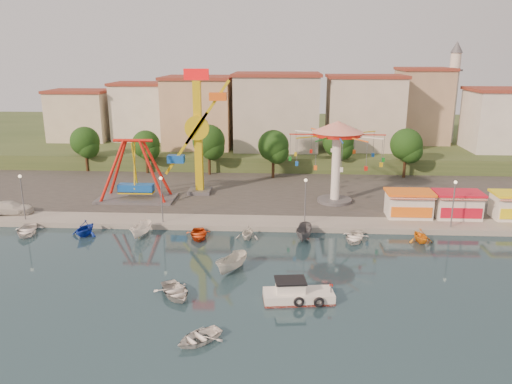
# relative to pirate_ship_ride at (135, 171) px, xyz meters

# --- Properties ---
(ground) EXTENTS (200.00, 200.00, 0.00)m
(ground) POSITION_rel_pirate_ship_ride_xyz_m (13.46, -21.50, -4.39)
(ground) COLOR #122933
(ground) RESTS_ON ground
(quay_deck) EXTENTS (200.00, 100.00, 0.60)m
(quay_deck) POSITION_rel_pirate_ship_ride_xyz_m (13.46, 40.50, -4.09)
(quay_deck) COLOR #9E998E
(quay_deck) RESTS_ON ground
(asphalt_pad) EXTENTS (90.00, 28.00, 0.01)m
(asphalt_pad) POSITION_rel_pirate_ship_ride_xyz_m (13.46, 8.50, -3.79)
(asphalt_pad) COLOR #4C4944
(asphalt_pad) RESTS_ON quay_deck
(hill_terrace) EXTENTS (200.00, 60.00, 3.00)m
(hill_terrace) POSITION_rel_pirate_ship_ride_xyz_m (13.46, 45.50, -2.89)
(hill_terrace) COLOR #384C26
(hill_terrace) RESTS_ON ground
(pirate_ship_ride) EXTENTS (10.00, 5.00, 8.00)m
(pirate_ship_ride) POSITION_rel_pirate_ship_ride_xyz_m (0.00, 0.00, 0.00)
(pirate_ship_ride) COLOR #59595E
(pirate_ship_ride) RESTS_ON quay_deck
(kamikaze_tower) EXTENTS (6.07, 3.10, 16.50)m
(kamikaze_tower) POSITION_rel_pirate_ship_ride_xyz_m (7.99, 3.47, 4.12)
(kamikaze_tower) COLOR #59595E
(kamikaze_tower) RESTS_ON quay_deck
(wave_swinger) EXTENTS (11.60, 11.60, 10.40)m
(wave_swinger) POSITION_rel_pirate_ship_ride_xyz_m (25.63, 0.48, 3.80)
(wave_swinger) COLOR #59595E
(wave_swinger) RESTS_ON quay_deck
(booth_left) EXTENTS (5.40, 3.78, 3.08)m
(booth_left) POSITION_rel_pirate_ship_ride_xyz_m (33.62, -5.01, -2.23)
(booth_left) COLOR white
(booth_left) RESTS_ON quay_deck
(booth_mid) EXTENTS (5.40, 3.78, 3.08)m
(booth_mid) POSITION_rel_pirate_ship_ride_xyz_m (39.17, -5.01, -2.23)
(booth_mid) COLOR white
(booth_mid) RESTS_ON quay_deck
(lamp_post_0) EXTENTS (0.14, 0.14, 5.00)m
(lamp_post_0) POSITION_rel_pirate_ship_ride_xyz_m (-10.54, -8.50, -1.29)
(lamp_post_0) COLOR #59595E
(lamp_post_0) RESTS_ON quay_deck
(lamp_post_1) EXTENTS (0.14, 0.14, 5.00)m
(lamp_post_1) POSITION_rel_pirate_ship_ride_xyz_m (5.46, -8.50, -1.29)
(lamp_post_1) COLOR #59595E
(lamp_post_1) RESTS_ON quay_deck
(lamp_post_2) EXTENTS (0.14, 0.14, 5.00)m
(lamp_post_2) POSITION_rel_pirate_ship_ride_xyz_m (21.46, -8.50, -1.29)
(lamp_post_2) COLOR #59595E
(lamp_post_2) RESTS_ON quay_deck
(lamp_post_3) EXTENTS (0.14, 0.14, 5.00)m
(lamp_post_3) POSITION_rel_pirate_ship_ride_xyz_m (37.46, -8.50, -1.29)
(lamp_post_3) COLOR #59595E
(lamp_post_3) RESTS_ON quay_deck
(tree_0) EXTENTS (4.60, 4.60, 7.19)m
(tree_0) POSITION_rel_pirate_ship_ride_xyz_m (-12.54, 15.48, 1.08)
(tree_0) COLOR #382314
(tree_0) RESTS_ON quay_deck
(tree_1) EXTENTS (4.35, 4.35, 6.80)m
(tree_1) POSITION_rel_pirate_ship_ride_xyz_m (-2.54, 14.74, 0.81)
(tree_1) COLOR #382314
(tree_1) RESTS_ON quay_deck
(tree_2) EXTENTS (5.02, 5.02, 7.85)m
(tree_2) POSITION_rel_pirate_ship_ride_xyz_m (7.46, 14.31, 1.52)
(tree_2) COLOR #382314
(tree_2) RESTS_ON quay_deck
(tree_3) EXTENTS (4.68, 4.68, 7.32)m
(tree_3) POSITION_rel_pirate_ship_ride_xyz_m (17.46, 12.87, 1.16)
(tree_3) COLOR #382314
(tree_3) RESTS_ON quay_deck
(tree_4) EXTENTS (4.86, 4.86, 7.60)m
(tree_4) POSITION_rel_pirate_ship_ride_xyz_m (27.46, 15.86, 1.35)
(tree_4) COLOR #382314
(tree_4) RESTS_ON quay_deck
(tree_5) EXTENTS (4.83, 4.83, 7.54)m
(tree_5) POSITION_rel_pirate_ship_ride_xyz_m (37.46, 14.04, 1.31)
(tree_5) COLOR #382314
(tree_5) RESTS_ON quay_deck
(building_0) EXTENTS (9.26, 9.53, 11.87)m
(building_0) POSITION_rel_pirate_ship_ride_xyz_m (-19.91, 24.57, 4.54)
(building_0) COLOR beige
(building_0) RESTS_ON hill_terrace
(building_1) EXTENTS (12.33, 9.01, 8.63)m
(building_1) POSITION_rel_pirate_ship_ride_xyz_m (-7.87, 29.89, 2.92)
(building_1) COLOR silver
(building_1) RESTS_ON hill_terrace
(building_2) EXTENTS (11.95, 9.28, 11.23)m
(building_2) POSITION_rel_pirate_ship_ride_xyz_m (5.27, 30.46, 4.22)
(building_2) COLOR tan
(building_2) RESTS_ON hill_terrace
(building_3) EXTENTS (12.59, 10.50, 9.20)m
(building_3) POSITION_rel_pirate_ship_ride_xyz_m (19.06, 27.31, 3.20)
(building_3) COLOR beige
(building_3) RESTS_ON hill_terrace
(building_4) EXTENTS (10.75, 9.23, 9.24)m
(building_4) POSITION_rel_pirate_ship_ride_xyz_m (32.53, 30.71, 3.22)
(building_4) COLOR beige
(building_4) RESTS_ON hill_terrace
(building_5) EXTENTS (12.77, 10.96, 11.21)m
(building_5) POSITION_rel_pirate_ship_ride_xyz_m (45.83, 28.84, 4.21)
(building_5) COLOR tan
(building_5) RESTS_ON hill_terrace
(building_6) EXTENTS (8.23, 8.98, 12.36)m
(building_6) POSITION_rel_pirate_ship_ride_xyz_m (57.61, 27.28, 4.78)
(building_6) COLOR silver
(building_6) RESTS_ON hill_terrace
(minaret) EXTENTS (2.80, 2.80, 18.00)m
(minaret) POSITION_rel_pirate_ship_ride_xyz_m (49.46, 32.50, 8.15)
(minaret) COLOR silver
(minaret) RESTS_ON hill_terrace
(cabin_motorboat) EXTENTS (5.75, 2.76, 1.95)m
(cabin_motorboat) POSITION_rel_pirate_ship_ride_xyz_m (20.20, -25.19, -3.87)
(cabin_motorboat) COLOR white
(cabin_motorboat) RESTS_ON ground
(rowboat_a) EXTENTS (4.53, 4.92, 0.83)m
(rowboat_a) POSITION_rel_pirate_ship_ride_xyz_m (10.36, -24.93, -3.98)
(rowboat_a) COLOR silver
(rowboat_a) RESTS_ON ground
(rowboat_b) EXTENTS (4.16, 4.15, 0.71)m
(rowboat_b) POSITION_rel_pirate_ship_ride_xyz_m (13.36, -31.42, -4.04)
(rowboat_b) COLOR white
(rowboat_b) RESTS_ON ground
(skiff) EXTENTS (3.42, 4.38, 1.61)m
(skiff) POSITION_rel_pirate_ship_ride_xyz_m (14.49, -20.03, -3.59)
(skiff) COLOR silver
(skiff) RESTS_ON ground
(van) EXTENTS (5.34, 2.82, 1.48)m
(van) POSITION_rel_pirate_ship_ride_xyz_m (-13.27, -6.54, -3.06)
(van) COLOR silver
(van) RESTS_ON quay_deck
(moored_boat_0) EXTENTS (3.99, 4.84, 0.87)m
(moored_boat_0) POSITION_rel_pirate_ship_ride_xyz_m (-8.81, -11.70, -3.96)
(moored_boat_0) COLOR white
(moored_boat_0) RESTS_ON ground
(moored_boat_1) EXTENTS (3.44, 3.78, 1.72)m
(moored_boat_1) POSITION_rel_pirate_ship_ride_xyz_m (-2.30, -11.70, -3.53)
(moored_boat_1) COLOR #1330A9
(moored_boat_1) RESTS_ON ground
(moored_boat_2) EXTENTS (2.20, 4.08, 1.50)m
(moored_boat_2) POSITION_rel_pirate_ship_ride_xyz_m (3.87, -11.70, -3.65)
(moored_boat_2) COLOR white
(moored_boat_2) RESTS_ON ground
(moored_boat_3) EXTENTS (3.28, 4.14, 0.77)m
(moored_boat_3) POSITION_rel_pirate_ship_ride_xyz_m (10.04, -11.70, -4.01)
(moored_boat_3) COLOR red
(moored_boat_3) RESTS_ON ground
(moored_boat_4) EXTENTS (2.79, 3.12, 1.49)m
(moored_boat_4) POSITION_rel_pirate_ship_ride_xyz_m (15.31, -11.70, -3.65)
(moored_boat_4) COLOR silver
(moored_boat_4) RESTS_ON ground
(moored_boat_5) EXTENTS (2.20, 4.27, 1.57)m
(moored_boat_5) POSITION_rel_pirate_ship_ride_xyz_m (21.29, -11.70, -3.61)
(moored_boat_5) COLOR #5A5B5F
(moored_boat_5) RESTS_ON ground
(moored_boat_6) EXTENTS (3.77, 4.53, 0.81)m
(moored_boat_6) POSITION_rel_pirate_ship_ride_xyz_m (26.55, -11.70, -3.99)
(moored_boat_6) COLOR white
(moored_boat_6) RESTS_ON ground
(moored_boat_7) EXTENTS (2.90, 3.21, 1.48)m
(moored_boat_7) POSITION_rel_pirate_ship_ride_xyz_m (33.38, -11.70, -3.66)
(moored_boat_7) COLOR orange
(moored_boat_7) RESTS_ON ground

